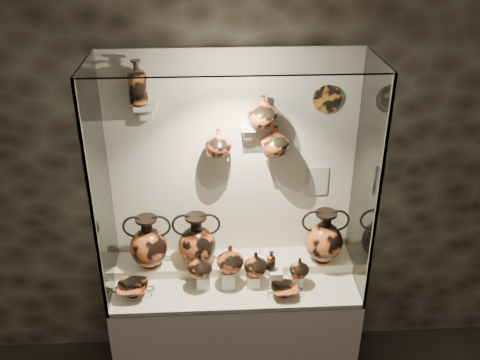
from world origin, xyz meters
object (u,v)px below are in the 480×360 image
lekythos_small (271,259)px  lekythos_tall (137,80)px  kylix_right (284,290)px  ovoid_vase_b (263,111)px  jug_a (200,265)px  amphora_right (324,236)px  jug_c (256,263)px  jug_e (299,267)px  ovoid_vase_a (218,142)px  ovoid_vase_c (275,140)px  jug_b (230,258)px  amphora_left (148,242)px  amphora_mid (197,240)px  kylix_left (133,289)px

lekythos_small → lekythos_tall: size_ratio=0.52×
kylix_right → ovoid_vase_b: ovoid_vase_b is taller
jug_a → lekythos_tall: size_ratio=0.55×
amphora_right → lekythos_small: size_ratio=2.40×
lekythos_tall → lekythos_small: bearing=-20.2°
jug_a → lekythos_small: bearing=-15.8°
jug_c → lekythos_small: (0.11, 0.00, 0.03)m
jug_e → lekythos_tall: bearing=165.0°
amphora_right → lekythos_tall: (-1.22, 0.09, 1.13)m
lekythos_tall → ovoid_vase_a: bearing=-4.9°
lekythos_small → lekythos_tall: 1.47m
lekythos_tall → ovoid_vase_c: bearing=-4.7°
jug_e → jug_c: bearing=174.5°
jug_b → ovoid_vase_b: size_ratio=0.94×
jug_a → jug_c: size_ratio=1.02×
jug_a → ovoid_vase_a: size_ratio=0.96×
amphora_left → ovoid_vase_b: 1.21m
amphora_mid → ovoid_vase_a: (0.17, 0.07, 0.71)m
jug_e → ovoid_vase_b: (-0.25, 0.26, 1.04)m
amphora_left → jug_b: size_ratio=2.04×
ovoid_vase_a → lekythos_small: bearing=-19.5°
amphora_mid → lekythos_tall: 1.17m
jug_e → lekythos_small: (-0.19, 0.03, 0.05)m
lekythos_tall → ovoid_vase_b: lekythos_tall is taller
kylix_left → ovoid_vase_c: bearing=36.6°
jug_b → ovoid_vase_a: 0.79m
kylix_right → jug_c: bearing=153.5°
amphora_left → jug_e: 1.06m
kylix_right → ovoid_vase_c: 1.01m
jug_b → ovoid_vase_a: bearing=88.7°
jug_c → jug_a: bearing=165.1°
jug_e → amphora_right: bearing=44.3°
amphora_mid → jug_a: 0.20m
jug_e → ovoid_vase_a: (-0.53, 0.27, 0.83)m
jug_c → ovoid_vase_c: ovoid_vase_c is taller
jug_b → ovoid_vase_c: size_ratio=0.98×
amphora_mid → kylix_left: bearing=-156.1°
jug_a → ovoid_vase_c: ovoid_vase_c is taller
amphora_left → kylix_right: size_ratio=1.71×
amphora_right → jug_e: (-0.20, -0.19, -0.12)m
jug_a → jug_e: size_ratio=1.22×
amphora_right → jug_c: size_ratio=2.34×
lekythos_small → ovoid_vase_b: ovoid_vase_b is taller
amphora_mid → jug_c: 0.44m
kylix_left → lekythos_tall: 1.39m
lekythos_small → kylix_right: bearing=-77.6°
jug_b → kylix_left: 0.69m
jug_b → ovoid_vase_c: 0.85m
amphora_right → jug_b: (-0.67, -0.17, -0.04)m
kylix_left → lekythos_tall: size_ratio=0.86×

